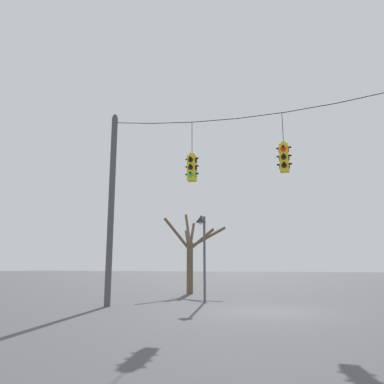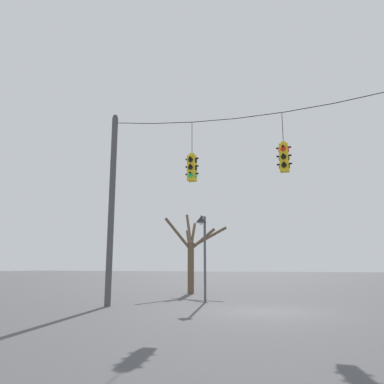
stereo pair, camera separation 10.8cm
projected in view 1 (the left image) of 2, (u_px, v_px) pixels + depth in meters
The scene contains 7 objects.
ground_plane at pixel (268, 312), 14.29m from camera, with size 200.00×200.00×0.00m, color #4C4C4F.
utility_pole_left at pixel (111, 206), 16.99m from camera, with size 0.28×0.28×8.83m.
span_wire at pixel (259, 111), 15.50m from camera, with size 13.70×0.03×0.61m.
traffic_light_near_left_pole at pixel (192, 168), 16.03m from camera, with size 0.58×0.58×2.66m.
traffic_light_over_intersection at pixel (284, 158), 14.80m from camera, with size 0.58×0.58×2.48m.
street_lamp at pixel (202, 234), 18.27m from camera, with size 0.51×0.88×4.16m.
bare_tree at pixel (191, 252), 24.31m from camera, with size 3.68×3.18×5.26m.
Camera 1 is at (2.12, -15.04, 1.73)m, focal length 35.00 mm.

